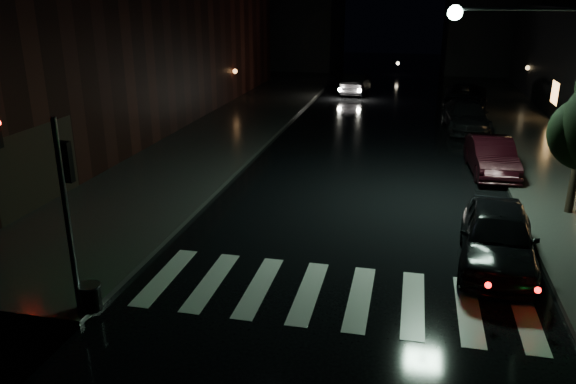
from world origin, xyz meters
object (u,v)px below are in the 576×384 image
Objects in this scene: parked_car_c at (466,116)px; parked_car_d at (465,97)px; oncoming_car at (356,84)px; parked_car_a at (498,236)px; parked_car_b at (491,156)px.

parked_car_d is at bearing 82.35° from parked_car_c.
parked_car_d is at bearing 153.13° from oncoming_car.
parked_car_c is 0.94× the size of parked_car_d.
parked_car_d is at bearing 93.19° from parked_car_a.
parked_car_c is (-0.39, 7.81, 0.02)m from parked_car_b.
oncoming_car is (-6.33, 25.98, -0.07)m from parked_car_a.
parked_car_a is 21.79m from parked_car_d.
parked_car_a is at bearing -95.24° from parked_car_c.
parked_car_c reaches higher than oncoming_car.
parked_car_c is (0.39, 15.97, -0.05)m from parked_car_a.
parked_car_d reaches higher than parked_car_b.
parked_car_c is at bearing 127.64° from oncoming_car.
parked_car_a is 8.20m from parked_car_b.
parked_car_a reaches higher than oncoming_car.
oncoming_car is (-7.10, 17.82, 0.00)m from parked_car_b.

